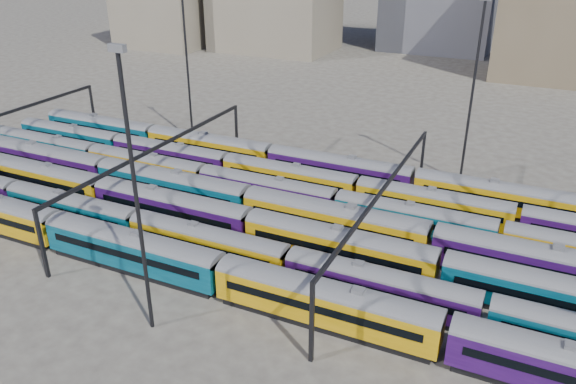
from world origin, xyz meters
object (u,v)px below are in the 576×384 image
at_px(rake_0, 447,332).
at_px(mast_2, 135,189).
at_px(rake_2, 339,243).
at_px(rake_1, 288,260).

relative_size(rake_0, mast_2, 5.09).
bearing_deg(rake_2, mast_2, -124.83).
distance_m(rake_0, mast_2, 28.33).
bearing_deg(rake_1, mast_2, -124.32).
bearing_deg(rake_2, rake_1, -126.01).
xyz_separation_m(rake_0, mast_2, (-25.08, -7.00, 11.16)).
bearing_deg(rake_1, rake_0, -16.49).
relative_size(rake_0, rake_1, 1.12).
bearing_deg(rake_0, rake_2, 142.97).
relative_size(rake_1, mast_2, 4.53).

